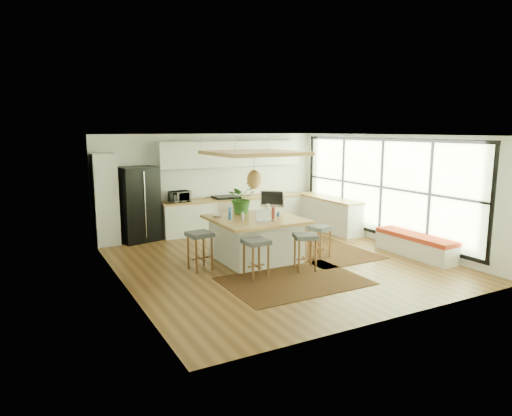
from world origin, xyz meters
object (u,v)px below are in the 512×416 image
stool_right_front (320,242)px  stool_left_side (200,253)px  stool_near_right (305,253)px  microwave (180,195)px  island (255,239)px  stool_near_left (256,260)px  laptop (266,216)px  island_plant (242,201)px  monitor (272,201)px  fridge (138,205)px  stool_right_back (287,233)px

stool_right_front → stool_left_side: (-2.65, 0.44, 0.00)m
stool_near_right → stool_right_front: bearing=37.1°
microwave → island: bearing=-84.0°
stool_near_left → laptop: bearing=48.4°
island_plant → island: bearing=-87.2°
stool_left_side → monitor: bearing=14.5°
fridge → microwave: fridge is taller
monitor → fridge: bearing=177.6°
microwave → stool_right_back: bearing=-59.3°
fridge → laptop: size_ratio=5.19×
stool_near_right → microwave: microwave is taller
stool_near_left → stool_right_back: 2.40m
stool_near_left → microwave: 4.08m
fridge → monitor: size_ratio=3.43×
monitor → microwave: (-1.36, 2.52, -0.09)m
stool_right_back → monitor: monitor is taller
laptop → monitor: 1.08m
laptop → island_plant: (-0.02, 1.08, 0.17)m
stool_near_right → island_plant: island_plant is taller
island → microwave: bearing=103.8°
laptop → stool_near_right: bearing=-49.2°
stool_right_back → monitor: (-0.52, -0.16, 0.83)m
stool_right_front → microwave: 4.09m
stool_near_right → stool_near_left: bearing=176.5°
island → laptop: laptop is taller
stool_near_left → stool_right_front: stool_near_left is taller
monitor → island: bearing=-105.8°
stool_left_side → fridge: bearing=99.1°
island → stool_left_side: size_ratio=2.37×
fridge → stool_left_side: size_ratio=2.44×
stool_right_front → stool_left_side: bearing=170.6°
laptop → microwave: (-0.71, 3.37, 0.05)m
fridge → island: 3.47m
island → stool_left_side: bearing=-174.6°
stool_left_side → stool_right_front: bearing=-9.4°
fridge → island: size_ratio=1.03×
stool_near_right → island_plant: size_ratio=1.02×
island → laptop: bearing=-91.0°
island → stool_right_front: (1.31, -0.56, -0.11)m
laptop → stool_right_front: bearing=0.3°
stool_left_side → laptop: size_ratio=2.13×
stool_left_side → island_plant: (1.31, 0.74, 0.86)m
island → stool_near_left: (-0.58, -1.10, -0.11)m
microwave → stool_near_left: bearing=-95.8°
fridge → stool_near_right: fridge is taller
island → stool_right_back: bearing=25.4°
laptop → island_plant: bearing=95.8°
stool_near_right → monitor: bearing=85.1°
stool_near_left → stool_left_side: bearing=128.0°
microwave → island_plant: size_ratio=0.71×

